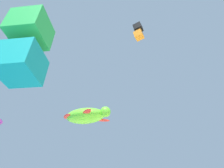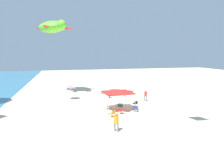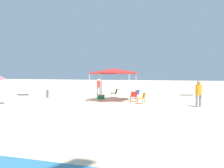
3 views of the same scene
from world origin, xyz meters
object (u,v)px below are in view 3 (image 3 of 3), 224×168
object	(u,v)px
folding_chair_left_of_tent	(134,96)
person_watching_sky	(47,87)
canopy_tent	(114,71)
folding_chair_right_of_tent	(136,94)
person_beachcomber	(199,92)
person_far_stroller	(99,85)
folding_chair_facing_ocean	(115,92)
cooler_box	(101,97)
folding_chair_near_cooler	(142,97)

from	to	relation	value
folding_chair_left_of_tent	person_watching_sky	distance (m)	8.38
canopy_tent	folding_chair_right_of_tent	size ratio (longest dim) A/B	4.52
canopy_tent	person_beachcomber	size ratio (longest dim) A/B	2.09
person_watching_sky	person_far_stroller	bearing A→B (deg)	-84.75
folding_chair_facing_ocean	person_watching_sky	bearing A→B (deg)	-71.52
folding_chair_left_of_tent	person_beachcomber	distance (m)	5.25
folding_chair_left_of_tent	person_watching_sky	bearing A→B (deg)	-22.33
person_beachcomber	person_watching_sky	world-z (taller)	person_beachcomber
cooler_box	person_beachcomber	distance (m)	8.63
folding_chair_right_of_tent	folding_chair_near_cooler	distance (m)	3.47
canopy_tent	folding_chair_facing_ocean	size ratio (longest dim) A/B	4.52
cooler_box	folding_chair_facing_ocean	bearing A→B (deg)	-109.79
cooler_box	person_beachcomber	xyz separation A→B (m)	(-8.09, 2.88, 0.84)
folding_chair_right_of_tent	cooler_box	world-z (taller)	folding_chair_right_of_tent
folding_chair_near_cooler	person_far_stroller	bearing A→B (deg)	-166.92
person_far_stroller	person_watching_sky	bearing A→B (deg)	-158.53
folding_chair_left_of_tent	person_watching_sky	xyz separation A→B (m)	(8.34, -0.72, 0.47)
folding_chair_near_cooler	folding_chair_left_of_tent	world-z (taller)	same
folding_chair_right_of_tent	folding_chair_left_of_tent	distance (m)	2.11
folding_chair_near_cooler	cooler_box	bearing A→B (deg)	-146.95
cooler_box	canopy_tent	bearing A→B (deg)	150.71
folding_chair_near_cooler	folding_chair_left_of_tent	xyz separation A→B (m)	(0.88, -1.17, 0.00)
folding_chair_facing_ocean	person_far_stroller	world-z (taller)	person_far_stroller
person_beachcomber	cooler_box	bearing A→B (deg)	-64.45
folding_chair_facing_ocean	cooler_box	xyz separation A→B (m)	(0.68, 1.88, -0.27)
cooler_box	person_far_stroller	size ratio (longest dim) A/B	0.44
folding_chair_right_of_tent	folding_chair_left_of_tent	size ratio (longest dim) A/B	1.00
cooler_box	folding_chair_right_of_tent	bearing A→B (deg)	-159.57
canopy_tent	person_far_stroller	distance (m)	6.52
cooler_box	person_watching_sky	xyz separation A→B (m)	(5.13, 0.29, 0.74)
folding_chair_facing_ocean	cooler_box	distance (m)	2.01
folding_chair_right_of_tent	folding_chair_left_of_tent	xyz separation A→B (m)	(-0.32, 2.09, 0.00)
person_far_stroller	cooler_box	bearing A→B (deg)	-101.72
folding_chair_right_of_tent	person_far_stroller	xyz separation A→B (m)	(4.82, -3.43, 0.52)
folding_chair_right_of_tent	folding_chair_facing_ocean	distance (m)	2.36
folding_chair_near_cooler	person_watching_sky	world-z (taller)	person_watching_sky
folding_chair_left_of_tent	folding_chair_near_cooler	bearing A→B (deg)	109.48
folding_chair_right_of_tent	folding_chair_facing_ocean	world-z (taller)	same
folding_chair_near_cooler	folding_chair_left_of_tent	distance (m)	1.46
folding_chair_facing_ocean	folding_chair_left_of_tent	xyz separation A→B (m)	(-2.53, 2.89, 0.00)
person_far_stroller	person_watching_sky	size ratio (longest dim) A/B	1.05
folding_chair_right_of_tent	folding_chair_left_of_tent	world-z (taller)	same
folding_chair_facing_ocean	canopy_tent	bearing A→B (deg)	14.87
folding_chair_right_of_tent	person_watching_sky	bearing A→B (deg)	-52.07
folding_chair_left_of_tent	canopy_tent	bearing A→B (deg)	-23.04
canopy_tent	person_far_stroller	world-z (taller)	canopy_tent
folding_chair_left_of_tent	person_far_stroller	distance (m)	7.56
folding_chair_right_of_tent	person_far_stroller	distance (m)	5.94
folding_chair_facing_ocean	person_watching_sky	distance (m)	6.21
folding_chair_near_cooler	person_beachcomber	xyz separation A→B (m)	(-4.00, 0.70, 0.56)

